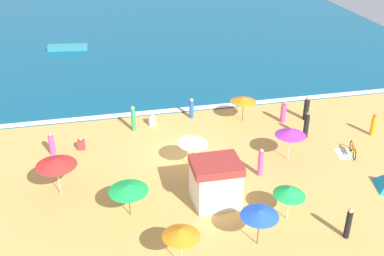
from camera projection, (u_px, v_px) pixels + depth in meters
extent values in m
plane|color=#E0A856|center=(180.00, 154.00, 29.93)|extent=(60.00, 60.00, 0.00)
cube|color=#0F567A|center=(134.00, 33.00, 54.09)|extent=(60.00, 44.00, 0.10)
cube|color=white|center=(164.00, 111.00, 35.32)|extent=(57.00, 0.70, 0.01)
cube|color=white|center=(215.00, 186.00, 24.87)|extent=(2.53, 2.18, 2.18)
cube|color=#A5332D|center=(216.00, 165.00, 24.26)|extent=(2.60, 2.19, 0.43)
cylinder|color=#4C3823|center=(258.00, 228.00, 21.99)|extent=(0.05, 0.05, 2.00)
cone|color=blue|center=(260.00, 213.00, 21.58)|extent=(2.50, 2.51, 0.37)
cylinder|color=#4C3823|center=(193.00, 153.00, 27.94)|extent=(0.05, 0.05, 2.15)
cone|color=white|center=(193.00, 140.00, 27.52)|extent=(2.62, 2.62, 0.59)
cylinder|color=silver|center=(288.00, 203.00, 23.70)|extent=(0.05, 0.05, 1.93)
cone|color=green|center=(290.00, 191.00, 23.34)|extent=(2.37, 2.37, 0.58)
cylinder|color=silver|center=(58.00, 177.00, 25.55)|extent=(0.05, 0.05, 2.24)
cone|color=red|center=(56.00, 162.00, 25.10)|extent=(2.73, 2.73, 0.44)
cylinder|color=#4C3823|center=(243.00, 109.00, 33.69)|extent=(0.05, 0.05, 1.84)
cone|color=orange|center=(244.00, 99.00, 33.32)|extent=(2.09, 2.09, 0.36)
cylinder|color=silver|center=(289.00, 145.00, 28.87)|extent=(0.05, 0.05, 2.09)
cone|color=#B733C6|center=(291.00, 132.00, 28.45)|extent=(2.00, 2.01, 0.43)
cylinder|color=silver|center=(181.00, 248.00, 20.73)|extent=(0.05, 0.05, 2.07)
cone|color=orange|center=(181.00, 232.00, 20.31)|extent=(2.09, 2.08, 0.45)
cylinder|color=#4C3823|center=(129.00, 200.00, 24.01)|extent=(0.05, 0.05, 1.84)
cone|color=green|center=(128.00, 188.00, 23.64)|extent=(2.27, 2.28, 0.39)
torus|color=black|center=(354.00, 155.00, 29.21)|extent=(0.29, 0.70, 0.72)
torus|color=black|center=(351.00, 146.00, 30.18)|extent=(0.29, 0.70, 0.72)
cube|color=orange|center=(353.00, 147.00, 29.59)|extent=(0.34, 0.85, 0.36)
cylinder|color=orange|center=(373.00, 126.00, 31.87)|extent=(0.37, 0.37, 1.41)
sphere|color=#9E6B47|center=(375.00, 115.00, 31.49)|extent=(0.22, 0.22, 0.22)
cylinder|color=black|center=(348.00, 225.00, 22.54)|extent=(0.35, 0.35, 1.50)
sphere|color=#DBA884|center=(351.00, 211.00, 22.14)|extent=(0.25, 0.25, 0.25)
cylinder|color=black|center=(306.00, 126.00, 31.55)|extent=(0.40, 0.40, 1.66)
sphere|color=brown|center=(308.00, 114.00, 31.10)|extent=(0.28, 0.28, 0.28)
cylinder|color=black|center=(306.00, 110.00, 33.96)|extent=(0.44, 0.44, 1.55)
sphere|color=#9E6B47|center=(308.00, 99.00, 33.55)|extent=(0.23, 0.23, 0.23)
cylinder|color=green|center=(133.00, 120.00, 32.39)|extent=(0.31, 0.31, 1.64)
sphere|color=beige|center=(133.00, 108.00, 31.95)|extent=(0.25, 0.25, 0.25)
cylinder|color=blue|center=(192.00, 110.00, 34.27)|extent=(0.39, 0.39, 1.31)
sphere|color=#DBA884|center=(192.00, 100.00, 33.91)|extent=(0.27, 0.27, 0.27)
cylinder|color=#D84CA5|center=(261.00, 164.00, 27.40)|extent=(0.32, 0.32, 1.58)
sphere|color=#DBA884|center=(262.00, 151.00, 26.99)|extent=(0.24, 0.24, 0.24)
cylinder|color=#D84CA5|center=(52.00, 145.00, 29.64)|extent=(0.51, 0.51, 1.31)
sphere|color=#DBA884|center=(50.00, 135.00, 29.29)|extent=(0.23, 0.23, 0.23)
cylinder|color=#D84CA5|center=(283.00, 113.00, 33.64)|extent=(0.47, 0.47, 1.38)
sphere|color=#9E6B47|center=(284.00, 103.00, 33.26)|extent=(0.26, 0.26, 0.26)
cube|color=white|center=(152.00, 121.00, 33.36)|extent=(0.50, 0.50, 0.69)
sphere|color=#DBA884|center=(152.00, 115.00, 33.15)|extent=(0.25, 0.25, 0.25)
cube|color=red|center=(81.00, 145.00, 30.34)|extent=(0.46, 0.46, 0.62)
sphere|color=#DBA884|center=(81.00, 139.00, 30.15)|extent=(0.21, 0.21, 0.21)
cube|color=white|center=(344.00, 154.00, 29.91)|extent=(1.16, 1.63, 0.01)
cube|color=teal|center=(68.00, 47.00, 48.19)|extent=(4.17, 1.48, 0.56)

